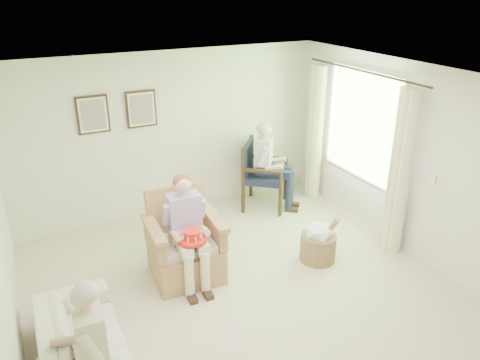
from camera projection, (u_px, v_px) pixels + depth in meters
The scene contains 17 objects.
floor at pixel (253, 303), 5.57m from camera, with size 5.50×5.50×0.00m, color beige.
back_wall at pixel (171, 135), 7.32m from camera, with size 5.00×0.04×2.60m, color silver.
right_wall at pixel (423, 167), 6.09m from camera, with size 0.04×5.50×2.60m, color silver.
ceiling at pixel (256, 85), 4.54m from camera, with size 5.00×5.50×0.02m, color white.
window at pixel (362, 123), 6.94m from camera, with size 0.13×2.50×1.63m.
curtain_left at pixel (400, 174), 6.26m from camera, with size 0.34×0.34×2.30m, color #FDEFC6.
curtain_right at pixel (315, 134), 7.87m from camera, with size 0.34×0.34×2.30m, color #FDEFC6.
framed_print_left at pixel (93, 115), 6.62m from camera, with size 0.45×0.05×0.55m.
framed_print_right at pixel (141, 109), 6.91m from camera, with size 0.45×0.05×0.55m.
wicker_armchair at pixel (185, 250), 5.98m from camera, with size 0.87×0.87×1.11m.
wood_armchair at pixel (262, 171), 7.80m from camera, with size 0.71×0.67×1.10m.
sofa at pixel (86, 353), 4.42m from camera, with size 0.78×2.01×0.59m, color silver.
person_wicker at pixel (187, 223), 5.68m from camera, with size 0.40×0.62×1.39m.
person_dark at pixel (268, 160), 7.55m from camera, with size 0.40×0.63×1.43m.
person_sofa at pixel (87, 344), 3.95m from camera, with size 0.42×0.62×1.25m.
red_hat at pixel (192, 237), 5.54m from camera, with size 0.34×0.34×0.14m.
hatbox at pixel (318, 241), 6.33m from camera, with size 0.58×0.58×0.71m.
Camera 1 is at (-2.17, -3.99, 3.55)m, focal length 35.00 mm.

